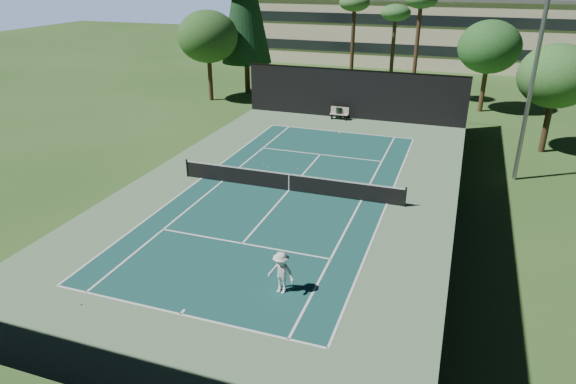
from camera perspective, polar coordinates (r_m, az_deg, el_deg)
name	(u,v)px	position (r m, az deg, el deg)	size (l,w,h in m)	color
ground	(289,191)	(28.72, 0.09, 0.15)	(160.00, 160.00, 0.00)	#2E551F
apron_slab	(289,191)	(28.71, 0.09, 0.16)	(18.00, 32.00, 0.01)	#5D825B
court_surface	(289,190)	(28.71, 0.09, 0.17)	(10.97, 23.77, 0.01)	#164945
court_lines	(289,190)	(28.71, 0.09, 0.19)	(11.07, 23.87, 0.01)	white
tennis_net	(289,181)	(28.50, 0.09, 1.18)	(12.90, 0.10, 1.10)	black
fence	(289,156)	(28.03, 0.14, 3.97)	(18.04, 32.05, 4.03)	black
player	(281,273)	(19.62, -0.77, -8.97)	(1.12, 0.65, 1.74)	silver
tennis_ball_a	(81,304)	(20.86, -22.03, -11.50)	(0.07, 0.07, 0.07)	#D9F237
tennis_ball_b	(269,167)	(32.08, -2.18, 2.78)	(0.07, 0.07, 0.07)	#C7D530
tennis_ball_c	(298,168)	(31.85, 1.12, 2.64)	(0.07, 0.07, 0.07)	#D8F637
tennis_ball_d	(264,164)	(32.60, -2.70, 3.12)	(0.07, 0.07, 0.07)	#CEEC35
park_bench	(339,113)	(42.79, 5.73, 8.75)	(1.50, 0.45, 1.02)	#B8AC98
trash_bin	(339,113)	(42.93, 5.69, 8.71)	(0.56, 0.56, 0.95)	black
palm_a	(354,7)	(50.13, 7.39, 19.72)	(2.80, 2.80, 9.32)	#402B1B
palm_b	(395,16)	(51.54, 11.85, 18.61)	(2.80, 2.80, 8.42)	#48331F
palm_c	(421,4)	(48.19, 14.54, 19.55)	(2.80, 2.80, 9.77)	#4D3121
decid_tree_a	(489,47)	(47.29, 21.47, 14.75)	(5.12, 5.12, 7.62)	#4F3822
decid_tree_b	(557,76)	(37.81, 27.67, 11.32)	(4.80, 4.80, 7.14)	#45311D
decid_tree_c	(208,37)	(48.83, -8.90, 16.67)	(5.44, 5.44, 8.09)	#49331F
campus_building	(405,29)	(71.75, 12.82, 17.28)	(40.50, 12.50, 8.30)	beige
light_pole	(535,69)	(31.46, 25.74, 12.25)	(0.90, 0.25, 12.22)	gray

